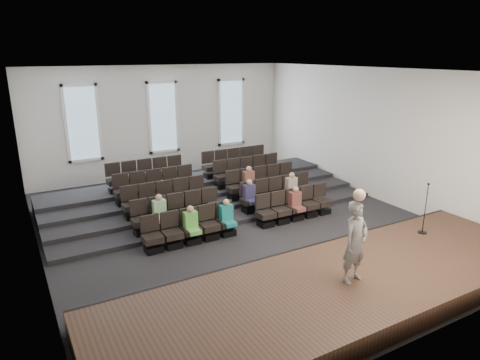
% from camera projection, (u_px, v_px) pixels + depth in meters
% --- Properties ---
extents(ground, '(14.00, 14.00, 0.00)m').
position_uv_depth(ground, '(238.00, 224.00, 14.32)').
color(ground, black).
rests_on(ground, ground).
extents(ceiling, '(12.00, 14.00, 0.02)m').
position_uv_depth(ceiling, '(238.00, 70.00, 12.88)').
color(ceiling, white).
rests_on(ceiling, ground).
extents(wall_back, '(12.00, 0.04, 5.00)m').
position_uv_depth(wall_back, '(163.00, 121.00, 19.46)').
color(wall_back, silver).
rests_on(wall_back, ground).
extents(wall_front, '(12.00, 0.04, 5.00)m').
position_uv_depth(wall_front, '(426.00, 227.00, 7.75)').
color(wall_front, silver).
rests_on(wall_front, ground).
extents(wall_left, '(0.04, 14.00, 5.00)m').
position_uv_depth(wall_left, '(29.00, 178.00, 10.77)').
color(wall_left, silver).
rests_on(wall_left, ground).
extents(wall_right, '(0.04, 14.00, 5.00)m').
position_uv_depth(wall_right, '(374.00, 134.00, 16.44)').
color(wall_right, silver).
rests_on(wall_right, ground).
extents(stage, '(11.80, 3.60, 0.50)m').
position_uv_depth(stage, '(344.00, 288.00, 10.00)').
color(stage, '#3F281B').
rests_on(stage, ground).
extents(stage_lip, '(11.80, 0.06, 0.52)m').
position_uv_depth(stage_lip, '(298.00, 257.00, 11.47)').
color(stage_lip, black).
rests_on(stage_lip, ground).
extents(risers, '(11.80, 4.80, 0.60)m').
position_uv_depth(risers, '(199.00, 193.00, 16.91)').
color(risers, black).
rests_on(risers, ground).
extents(seating_rows, '(6.80, 4.70, 1.67)m').
position_uv_depth(seating_rows, '(217.00, 192.00, 15.41)').
color(seating_rows, black).
rests_on(seating_rows, ground).
extents(windows, '(8.44, 0.10, 3.24)m').
position_uv_depth(windows, '(163.00, 117.00, 19.35)').
color(windows, white).
rests_on(windows, wall_back).
extents(audience, '(5.45, 2.64, 1.10)m').
position_uv_depth(audience, '(240.00, 200.00, 14.31)').
color(audience, '#63BB4A').
rests_on(audience, seating_rows).
extents(speaker, '(0.75, 0.55, 1.91)m').
position_uv_depth(speaker, '(355.00, 242.00, 9.56)').
color(speaker, slate).
rests_on(speaker, stage).
extents(mic_stand, '(0.25, 0.25, 1.52)m').
position_uv_depth(mic_stand, '(424.00, 218.00, 12.29)').
color(mic_stand, black).
rests_on(mic_stand, stage).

